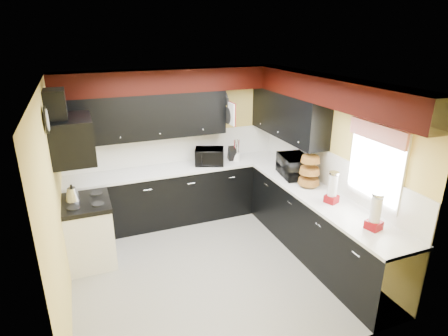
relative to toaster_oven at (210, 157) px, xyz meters
name	(u,v)px	position (x,y,z in m)	size (l,w,h in m)	color
ground	(211,266)	(-0.51, -1.45, -1.08)	(3.60, 3.60, 0.00)	gray
wall_back	(174,144)	(-0.51, 0.35, 0.17)	(3.60, 0.06, 2.50)	#E0C666
wall_right	(329,164)	(1.29, -1.45, 0.17)	(0.06, 3.60, 2.50)	#E0C666
wall_left	(56,205)	(-2.31, -1.45, 0.17)	(0.06, 3.60, 2.50)	#E0C666
ceiling	(209,82)	(-0.51, -1.45, 1.42)	(3.60, 3.60, 0.06)	white
cab_back	(181,194)	(-0.51, 0.05, -0.63)	(3.60, 0.60, 0.90)	black
cab_right	(318,227)	(0.99, -1.75, -0.63)	(0.60, 3.00, 0.90)	black
counter_back	(180,168)	(-0.51, 0.05, -0.16)	(3.62, 0.64, 0.04)	white
counter_right	(321,197)	(0.99, -1.75, -0.16)	(0.64, 3.02, 0.04)	white
splash_back	(174,148)	(-0.51, 0.34, 0.11)	(3.60, 0.02, 0.50)	white
splash_right	(328,168)	(1.28, -1.45, 0.11)	(0.02, 3.60, 0.50)	white
upper_back	(144,116)	(-1.01, 0.18, 0.72)	(2.60, 0.35, 0.70)	black
upper_right	(288,115)	(1.12, -0.55, 0.72)	(0.35, 1.80, 0.70)	black
soffit_back	(174,80)	(-0.51, 0.17, 1.25)	(3.60, 0.36, 0.35)	black
soffit_right	(334,91)	(1.11, -1.63, 1.25)	(0.36, 3.24, 0.35)	black
stove	(90,233)	(-2.01, -0.70, -0.65)	(0.60, 0.75, 0.86)	white
cooktop	(86,203)	(-2.01, -0.70, -0.19)	(0.62, 0.77, 0.06)	black
hood	(72,139)	(-2.06, -0.70, 0.70)	(0.50, 0.78, 0.55)	black
hood_duct	(56,106)	(-2.19, -0.70, 1.12)	(0.24, 0.40, 0.40)	black
window	(376,165)	(1.28, -2.35, 0.47)	(0.03, 0.86, 0.96)	white
valance	(377,133)	(1.22, -2.35, 0.87)	(0.04, 0.88, 0.20)	red
pan_top	(225,99)	(0.31, 0.10, 0.92)	(0.03, 0.22, 0.40)	black
pan_mid	(228,115)	(0.31, -0.03, 0.67)	(0.03, 0.28, 0.46)	black
pan_low	(222,114)	(0.31, 0.23, 0.64)	(0.03, 0.24, 0.42)	black
cut_board	(231,114)	(0.32, -0.15, 0.72)	(0.03, 0.26, 0.35)	white
baskets	(309,170)	(1.01, -1.40, 0.10)	(0.27, 0.27, 0.50)	brown
clock	(46,120)	(-2.28, -1.20, 1.07)	(0.03, 0.30, 0.30)	black
deco_plate	(351,99)	(1.26, -1.80, 1.17)	(0.03, 0.24, 0.24)	white
toaster_oven	(210,157)	(0.00, 0.00, 0.00)	(0.47, 0.39, 0.27)	black
microwave	(294,166)	(1.03, -0.97, 0.02)	(0.58, 0.39, 0.32)	black
utensil_crock	(236,157)	(0.49, 0.01, -0.07)	(0.13, 0.13, 0.14)	white
knife_block	(232,154)	(0.42, 0.04, -0.02)	(0.11, 0.15, 0.24)	black
kettle	(72,194)	(-2.16, -0.61, -0.07)	(0.20, 0.20, 0.18)	#B4B4B9
dispenser_a	(333,188)	(0.98, -1.98, 0.06)	(0.15, 0.15, 0.40)	maroon
dispenser_b	(376,212)	(1.00, -2.73, 0.07)	(0.15, 0.15, 0.42)	maroon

